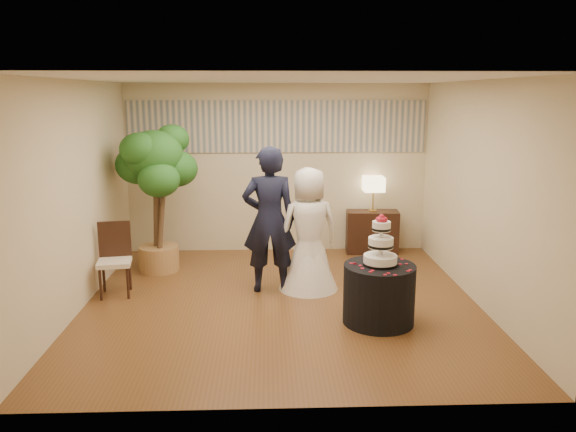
{
  "coord_description": "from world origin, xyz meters",
  "views": [
    {
      "loc": [
        -0.17,
        -6.83,
        2.64
      ],
      "look_at": [
        0.1,
        0.4,
        1.05
      ],
      "focal_mm": 35.0,
      "sensor_mm": 36.0,
      "label": 1
    }
  ],
  "objects_px": {
    "groom": "(269,220)",
    "bride": "(309,229)",
    "side_chair": "(114,260)",
    "wedding_cake": "(381,240)",
    "table_lamp": "(373,194)",
    "console": "(372,232)",
    "ficus_tree": "(156,198)",
    "cake_table": "(379,294)"
  },
  "relations": [
    {
      "from": "cake_table",
      "to": "console",
      "type": "relative_size",
      "value": 0.97
    },
    {
      "from": "bride",
      "to": "ficus_tree",
      "type": "relative_size",
      "value": 0.75
    },
    {
      "from": "groom",
      "to": "console",
      "type": "distance_m",
      "value": 2.58
    },
    {
      "from": "side_chair",
      "to": "console",
      "type": "bearing_deg",
      "value": 18.13
    },
    {
      "from": "bride",
      "to": "side_chair",
      "type": "bearing_deg",
      "value": -11.12
    },
    {
      "from": "table_lamp",
      "to": "side_chair",
      "type": "height_order",
      "value": "table_lamp"
    },
    {
      "from": "wedding_cake",
      "to": "table_lamp",
      "type": "distance_m",
      "value": 2.99
    },
    {
      "from": "bride",
      "to": "console",
      "type": "xyz_separation_m",
      "value": [
        1.2,
        1.75,
        -0.49
      ]
    },
    {
      "from": "bride",
      "to": "ficus_tree",
      "type": "bearing_deg",
      "value": -36.69
    },
    {
      "from": "wedding_cake",
      "to": "bride",
      "type": "bearing_deg",
      "value": 121.49
    },
    {
      "from": "table_lamp",
      "to": "wedding_cake",
      "type": "bearing_deg",
      "value": -98.95
    },
    {
      "from": "wedding_cake",
      "to": "table_lamp",
      "type": "height_order",
      "value": "wedding_cake"
    },
    {
      "from": "groom",
      "to": "side_chair",
      "type": "distance_m",
      "value": 2.11
    },
    {
      "from": "bride",
      "to": "side_chair",
      "type": "relative_size",
      "value": 1.74
    },
    {
      "from": "cake_table",
      "to": "wedding_cake",
      "type": "distance_m",
      "value": 0.65
    },
    {
      "from": "side_chair",
      "to": "wedding_cake",
      "type": "bearing_deg",
      "value": -26.13
    },
    {
      "from": "groom",
      "to": "wedding_cake",
      "type": "xyz_separation_m",
      "value": [
        1.27,
        -1.15,
        0.02
      ]
    },
    {
      "from": "table_lamp",
      "to": "bride",
      "type": "bearing_deg",
      "value": -124.4
    },
    {
      "from": "bride",
      "to": "ficus_tree",
      "type": "height_order",
      "value": "ficus_tree"
    },
    {
      "from": "wedding_cake",
      "to": "side_chair",
      "type": "xyz_separation_m",
      "value": [
        -3.32,
        1.04,
        -0.52
      ]
    },
    {
      "from": "groom",
      "to": "bride",
      "type": "height_order",
      "value": "groom"
    },
    {
      "from": "cake_table",
      "to": "console",
      "type": "distance_m",
      "value": 2.99
    },
    {
      "from": "ficus_tree",
      "to": "side_chair",
      "type": "relative_size",
      "value": 2.31
    },
    {
      "from": "groom",
      "to": "table_lamp",
      "type": "xyz_separation_m",
      "value": [
        1.73,
        1.81,
        0.02
      ]
    },
    {
      "from": "groom",
      "to": "table_lamp",
      "type": "height_order",
      "value": "groom"
    },
    {
      "from": "console",
      "to": "side_chair",
      "type": "height_order",
      "value": "side_chair"
    },
    {
      "from": "console",
      "to": "ficus_tree",
      "type": "xyz_separation_m",
      "value": [
        -3.4,
        -0.87,
        0.76
      ]
    },
    {
      "from": "groom",
      "to": "ficus_tree",
      "type": "height_order",
      "value": "ficus_tree"
    },
    {
      "from": "ficus_tree",
      "to": "table_lamp",
      "type": "bearing_deg",
      "value": 14.28
    },
    {
      "from": "cake_table",
      "to": "wedding_cake",
      "type": "xyz_separation_m",
      "value": [
        0.0,
        0.0,
        0.65
      ]
    },
    {
      "from": "console",
      "to": "ficus_tree",
      "type": "relative_size",
      "value": 0.38
    },
    {
      "from": "groom",
      "to": "wedding_cake",
      "type": "relative_size",
      "value": 3.28
    },
    {
      "from": "wedding_cake",
      "to": "ficus_tree",
      "type": "relative_size",
      "value": 0.27
    },
    {
      "from": "bride",
      "to": "side_chair",
      "type": "xyz_separation_m",
      "value": [
        -2.58,
        -0.16,
        -0.36
      ]
    },
    {
      "from": "cake_table",
      "to": "bride",
      "type": "bearing_deg",
      "value": 121.49
    },
    {
      "from": "table_lamp",
      "to": "ficus_tree",
      "type": "xyz_separation_m",
      "value": [
        -3.4,
        -0.87,
        0.11
      ]
    },
    {
      "from": "console",
      "to": "side_chair",
      "type": "relative_size",
      "value": 0.89
    },
    {
      "from": "ficus_tree",
      "to": "side_chair",
      "type": "height_order",
      "value": "ficus_tree"
    },
    {
      "from": "table_lamp",
      "to": "side_chair",
      "type": "distance_m",
      "value": 4.27
    },
    {
      "from": "bride",
      "to": "ficus_tree",
      "type": "xyz_separation_m",
      "value": [
        -2.2,
        0.89,
        0.27
      ]
    },
    {
      "from": "bride",
      "to": "wedding_cake",
      "type": "xyz_separation_m",
      "value": [
        0.74,
        -1.2,
        0.16
      ]
    },
    {
      "from": "cake_table",
      "to": "console",
      "type": "xyz_separation_m",
      "value": [
        0.47,
        2.96,
        0.01
      ]
    }
  ]
}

